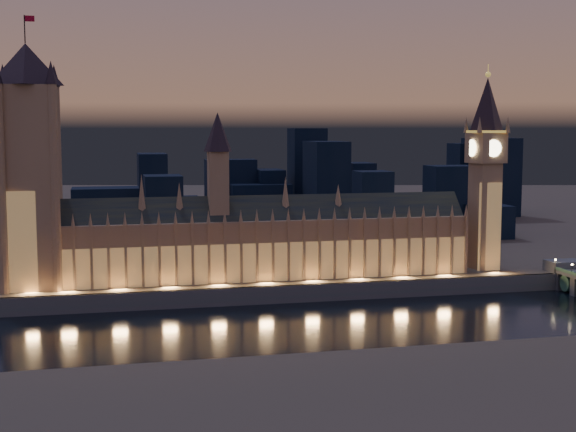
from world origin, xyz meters
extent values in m
plane|color=black|center=(0.00, 0.00, 0.00)|extent=(2000.00, 2000.00, 0.00)
cube|color=#3E4236|center=(0.00, 520.00, 4.00)|extent=(2000.00, 960.00, 8.00)
cube|color=#445657|center=(0.00, 41.00, 4.00)|extent=(2000.00, 2.50, 8.00)
cube|color=#9C7C5C|center=(-6.65, 62.00, 22.00)|extent=(200.03, 20.31, 28.00)
cube|color=tan|center=(-6.65, 51.75, 17.00)|extent=(200.00, 0.50, 18.00)
cube|color=black|center=(-6.65, 62.00, 39.00)|extent=(200.03, 16.58, 16.26)
cube|color=#9C7C5C|center=(-26.65, 62.00, 52.00)|extent=(9.00, 9.00, 32.00)
cone|color=black|center=(-26.65, 62.00, 77.00)|extent=(13.00, 13.00, 18.00)
cube|color=#9C7C5C|center=(-106.65, 51.40, 22.00)|extent=(1.20, 1.20, 28.00)
cone|color=#9C7C5C|center=(-106.65, 52.00, 39.00)|extent=(2.00, 2.00, 6.00)
cube|color=#9C7C5C|center=(-99.24, 51.40, 22.00)|extent=(1.20, 1.20, 28.00)
cone|color=#9C7C5C|center=(-99.24, 52.00, 39.00)|extent=(2.00, 2.00, 6.00)
cube|color=#9C7C5C|center=(-91.83, 51.40, 22.00)|extent=(1.20, 1.20, 28.00)
cone|color=#9C7C5C|center=(-91.83, 52.00, 39.00)|extent=(2.00, 2.00, 6.00)
cube|color=#9C7C5C|center=(-84.43, 51.40, 22.00)|extent=(1.20, 1.20, 28.00)
cone|color=#9C7C5C|center=(-84.43, 52.00, 39.00)|extent=(2.00, 2.00, 6.00)
cube|color=#9C7C5C|center=(-77.02, 51.40, 22.00)|extent=(1.20, 1.20, 28.00)
cone|color=#9C7C5C|center=(-77.02, 52.00, 39.00)|extent=(2.00, 2.00, 6.00)
cube|color=#9C7C5C|center=(-69.61, 51.40, 22.00)|extent=(1.20, 1.20, 28.00)
cone|color=#9C7C5C|center=(-69.61, 52.00, 39.00)|extent=(2.00, 2.00, 6.00)
cube|color=#9C7C5C|center=(-62.20, 51.40, 22.00)|extent=(1.20, 1.20, 28.00)
cone|color=#9C7C5C|center=(-62.20, 52.00, 39.00)|extent=(2.00, 2.00, 6.00)
cube|color=#9C7C5C|center=(-54.80, 51.40, 22.00)|extent=(1.20, 1.20, 28.00)
cone|color=#9C7C5C|center=(-54.80, 52.00, 39.00)|extent=(2.00, 2.00, 6.00)
cube|color=#9C7C5C|center=(-47.39, 51.40, 22.00)|extent=(1.20, 1.20, 28.00)
cone|color=#9C7C5C|center=(-47.39, 52.00, 39.00)|extent=(2.00, 2.00, 6.00)
cube|color=#9C7C5C|center=(-39.98, 51.40, 22.00)|extent=(1.20, 1.20, 28.00)
cone|color=#9C7C5C|center=(-39.98, 52.00, 39.00)|extent=(2.00, 2.00, 6.00)
cube|color=#9C7C5C|center=(-32.58, 51.40, 22.00)|extent=(1.20, 1.20, 28.00)
cone|color=#9C7C5C|center=(-32.58, 52.00, 39.00)|extent=(2.00, 2.00, 6.00)
cube|color=#9C7C5C|center=(-25.17, 51.40, 22.00)|extent=(1.20, 1.20, 28.00)
cone|color=#9C7C5C|center=(-25.17, 52.00, 39.00)|extent=(2.00, 2.00, 6.00)
cube|color=#9C7C5C|center=(-17.76, 51.40, 22.00)|extent=(1.20, 1.20, 28.00)
cone|color=#9C7C5C|center=(-17.76, 52.00, 39.00)|extent=(2.00, 2.00, 6.00)
cube|color=#9C7C5C|center=(-10.35, 51.40, 22.00)|extent=(1.20, 1.20, 28.00)
cone|color=#9C7C5C|center=(-10.35, 52.00, 39.00)|extent=(2.00, 2.00, 6.00)
cube|color=#9C7C5C|center=(-2.95, 51.40, 22.00)|extent=(1.20, 1.20, 28.00)
cone|color=#9C7C5C|center=(-2.95, 52.00, 39.00)|extent=(2.00, 2.00, 6.00)
cube|color=#9C7C5C|center=(4.46, 51.40, 22.00)|extent=(1.20, 1.20, 28.00)
cone|color=#9C7C5C|center=(4.46, 52.00, 39.00)|extent=(2.00, 2.00, 6.00)
cube|color=#9C7C5C|center=(11.87, 51.40, 22.00)|extent=(1.20, 1.20, 28.00)
cone|color=#9C7C5C|center=(11.87, 52.00, 39.00)|extent=(2.00, 2.00, 6.00)
cube|color=#9C7C5C|center=(19.28, 51.40, 22.00)|extent=(1.20, 1.20, 28.00)
cone|color=#9C7C5C|center=(19.28, 52.00, 39.00)|extent=(2.00, 2.00, 6.00)
cube|color=#9C7C5C|center=(26.68, 51.40, 22.00)|extent=(1.20, 1.20, 28.00)
cone|color=#9C7C5C|center=(26.68, 52.00, 39.00)|extent=(2.00, 2.00, 6.00)
cube|color=#9C7C5C|center=(34.09, 51.40, 22.00)|extent=(1.20, 1.20, 28.00)
cone|color=#9C7C5C|center=(34.09, 52.00, 39.00)|extent=(2.00, 2.00, 6.00)
cube|color=#9C7C5C|center=(41.50, 51.40, 22.00)|extent=(1.20, 1.20, 28.00)
cone|color=#9C7C5C|center=(41.50, 52.00, 39.00)|extent=(2.00, 2.00, 6.00)
cube|color=#9C7C5C|center=(48.91, 51.40, 22.00)|extent=(1.20, 1.20, 28.00)
cone|color=#9C7C5C|center=(48.91, 52.00, 39.00)|extent=(2.00, 2.00, 6.00)
cube|color=#9C7C5C|center=(56.31, 51.40, 22.00)|extent=(1.20, 1.20, 28.00)
cone|color=#9C7C5C|center=(56.31, 52.00, 39.00)|extent=(2.00, 2.00, 6.00)
cube|color=#9C7C5C|center=(63.72, 51.40, 22.00)|extent=(1.20, 1.20, 28.00)
cone|color=#9C7C5C|center=(63.72, 52.00, 39.00)|extent=(2.00, 2.00, 6.00)
cube|color=#9C7C5C|center=(71.13, 51.40, 22.00)|extent=(1.20, 1.20, 28.00)
cone|color=#9C7C5C|center=(71.13, 52.00, 39.00)|extent=(2.00, 2.00, 6.00)
cube|color=#9C7C5C|center=(78.54, 51.40, 22.00)|extent=(1.20, 1.20, 28.00)
cone|color=#9C7C5C|center=(78.54, 52.00, 39.00)|extent=(2.00, 2.00, 6.00)
cube|color=#9C7C5C|center=(85.94, 51.40, 22.00)|extent=(1.20, 1.20, 28.00)
cone|color=#9C7C5C|center=(85.94, 52.00, 39.00)|extent=(2.00, 2.00, 6.00)
cube|color=#9C7C5C|center=(93.35, 51.40, 22.00)|extent=(1.20, 1.20, 28.00)
cone|color=#9C7C5C|center=(93.35, 52.00, 39.00)|extent=(2.00, 2.00, 6.00)
cone|color=#9C7C5C|center=(-61.65, 62.00, 49.00)|extent=(4.40, 4.40, 18.00)
cone|color=#9C7C5C|center=(-44.65, 62.00, 47.00)|extent=(4.40, 4.40, 14.00)
cone|color=#9C7C5C|center=(5.35, 62.00, 48.00)|extent=(4.40, 4.40, 16.00)
cone|color=#9C7C5C|center=(31.35, 62.00, 46.00)|extent=(4.40, 4.40, 12.00)
cube|color=#9C7C5C|center=(-110.00, 62.00, 52.62)|extent=(24.53, 24.53, 89.25)
cube|color=tan|center=(-110.00, 50.80, 30.00)|extent=(22.00, 0.50, 44.00)
cone|color=black|center=(-110.00, 62.00, 106.25)|extent=(31.68, 31.68, 18.00)
cylinder|color=black|center=(-110.00, 62.00, 121.25)|extent=(0.50, 0.50, 12.00)
cube|color=#BB0A29|center=(-107.80, 62.00, 125.75)|extent=(4.00, 0.15, 2.50)
cylinder|color=#9C7C5C|center=(-121.00, 51.00, 52.62)|extent=(4.40, 4.40, 89.25)
cylinder|color=#9C7C5C|center=(-121.00, 73.00, 52.62)|extent=(4.40, 4.40, 89.25)
cone|color=black|center=(-121.00, 73.00, 102.25)|extent=(5.20, 5.20, 10.00)
cylinder|color=#9C7C5C|center=(-99.00, 51.00, 52.62)|extent=(4.40, 4.40, 89.25)
cone|color=black|center=(-99.00, 51.00, 102.25)|extent=(5.20, 5.20, 10.00)
cylinder|color=#9C7C5C|center=(-99.00, 73.00, 52.62)|extent=(4.40, 4.40, 89.25)
cone|color=black|center=(-99.00, 73.00, 102.25)|extent=(5.20, 5.20, 10.00)
cube|color=#9C7C5C|center=(108.00, 62.00, 34.73)|extent=(13.90, 13.90, 53.46)
cube|color=tan|center=(108.00, 55.80, 30.00)|extent=(12.00, 0.50, 44.00)
cube|color=#9C7C5C|center=(108.00, 62.00, 68.94)|extent=(15.00, 15.00, 14.95)
cube|color=#F2C64C|center=(108.00, 62.00, 77.01)|extent=(15.75, 15.75, 1.20)
cone|color=black|center=(108.00, 62.00, 90.61)|extent=(18.00, 18.00, 26.00)
sphere|color=#F2C64C|center=(108.00, 62.00, 105.11)|extent=(2.80, 2.80, 2.80)
cylinder|color=#F2C64C|center=(108.00, 62.00, 107.61)|extent=(0.40, 0.40, 5.00)
cylinder|color=#FFF2BF|center=(108.00, 54.25, 68.94)|extent=(8.40, 0.50, 8.40)
cylinder|color=#FFF2BF|center=(108.00, 69.75, 68.94)|extent=(8.40, 0.50, 8.40)
cylinder|color=#FFF2BF|center=(100.25, 62.00, 68.94)|extent=(0.50, 8.40, 8.40)
cylinder|color=#FFF2BF|center=(115.75, 62.00, 68.94)|extent=(0.50, 8.40, 8.40)
cone|color=#9C7C5C|center=(100.50, 54.50, 80.41)|extent=(2.60, 2.60, 8.00)
cone|color=#9C7C5C|center=(100.50, 69.50, 80.41)|extent=(2.60, 2.60, 8.00)
cone|color=#9C7C5C|center=(115.50, 54.50, 80.41)|extent=(2.60, 2.60, 8.00)
cone|color=#9C7C5C|center=(115.50, 69.50, 80.41)|extent=(2.60, 2.60, 8.00)
cube|color=#445657|center=(143.52, 45.00, 8.75)|extent=(17.26, 12.00, 9.50)
cylinder|color=black|center=(135.28, 25.71, 12.70)|extent=(0.30, 0.30, 4.40)
sphere|color=#FFD88C|center=(135.28, 25.71, 15.00)|extent=(1.00, 1.00, 1.00)
cube|color=#445657|center=(143.52, 40.00, 4.35)|extent=(15.54, 4.00, 9.50)
cylinder|color=black|center=(135.28, 40.00, 12.70)|extent=(0.30, 0.30, 4.40)
sphere|color=#FFD88C|center=(135.28, 40.00, 15.00)|extent=(1.00, 1.00, 1.00)
cube|color=black|center=(38.69, 130.59, 18.19)|extent=(19.03, 19.80, 20.39)
cube|color=black|center=(224.69, 284.12, 39.41)|extent=(42.59, 22.95, 62.82)
cube|color=black|center=(76.17, 142.01, 30.78)|extent=(19.65, 20.18, 45.56)
cube|color=black|center=(43.41, 287.29, 27.82)|extent=(19.44, 30.73, 39.64)
cube|color=black|center=(14.80, 293.60, 31.65)|extent=(37.76, 19.44, 47.30)
cube|color=black|center=(-46.33, 249.55, 34.77)|extent=(18.99, 34.57, 53.54)
cube|color=black|center=(-45.53, 157.00, 29.90)|extent=(21.11, 25.14, 43.80)
cube|color=black|center=(-77.73, 168.67, 26.21)|extent=(38.19, 23.57, 36.42)
cube|color=black|center=(179.18, 282.97, 17.19)|extent=(43.78, 39.06, 18.38)
cube|color=black|center=(-121.85, 315.96, 29.53)|extent=(19.72, 40.72, 43.06)
cube|color=black|center=(33.56, 279.78, 22.92)|extent=(44.53, 36.65, 29.85)
cube|color=black|center=(-28.82, 299.85, 17.49)|extent=(40.45, 27.15, 18.97)
cube|color=black|center=(-131.81, 158.07, 27.55)|extent=(24.19, 23.03, 39.09)
cube|color=black|center=(76.46, 245.55, 38.70)|extent=(24.63, 41.01, 61.40)
cube|color=black|center=(28.70, 174.58, 20.16)|extent=(44.15, 42.43, 24.32)
cube|color=black|center=(146.81, 189.31, 30.97)|extent=(30.39, 22.61, 45.94)
cube|color=black|center=(178.74, 259.49, 24.39)|extent=(28.33, 19.81, 32.78)
cube|color=black|center=(164.12, 170.48, 18.62)|extent=(24.83, 31.49, 21.24)
cube|color=black|center=(119.40, 301.59, 29.72)|extent=(19.19, 29.53, 43.45)
cube|color=black|center=(76.16, 300.00, 43.33)|extent=(26.00, 26.00, 70.66)
cube|color=black|center=(211.81, 300.00, 37.21)|extent=(26.00, 26.00, 58.42)
camera|label=1|loc=(-77.48, -306.52, 78.67)|focal=50.00mm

